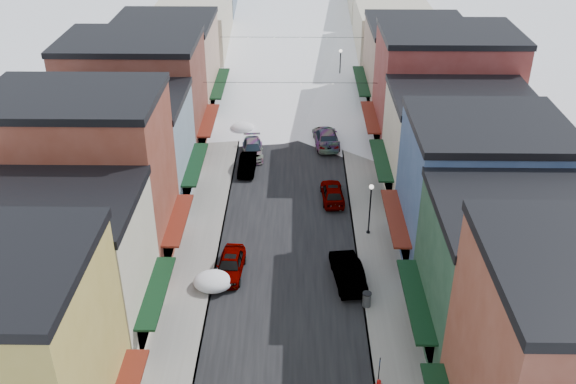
{
  "coord_description": "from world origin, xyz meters",
  "views": [
    {
      "loc": [
        0.6,
        -17.31,
        26.97
      ],
      "look_at": [
        0.0,
        25.13,
        2.85
      ],
      "focal_mm": 40.0,
      "sensor_mm": 36.0,
      "label": 1
    }
  ],
  "objects_px": {
    "car_green_sedan": "(348,271)",
    "trash_can": "(367,299)",
    "car_silver_sedan": "(230,265)",
    "streetlamp_near": "(370,203)",
    "car_dark_hatch": "(247,164)"
  },
  "relations": [
    {
      "from": "car_green_sedan",
      "to": "car_dark_hatch",
      "type": "bearing_deg",
      "value": -71.47
    },
    {
      "from": "car_silver_sedan",
      "to": "trash_can",
      "type": "distance_m",
      "value": 9.74
    },
    {
      "from": "car_dark_hatch",
      "to": "car_green_sedan",
      "type": "relative_size",
      "value": 0.82
    },
    {
      "from": "car_silver_sedan",
      "to": "car_green_sedan",
      "type": "bearing_deg",
      "value": -1.32
    },
    {
      "from": "car_dark_hatch",
      "to": "car_silver_sedan",
      "type": "bearing_deg",
      "value": -88.69
    },
    {
      "from": "car_silver_sedan",
      "to": "car_dark_hatch",
      "type": "bearing_deg",
      "value": 93.62
    },
    {
      "from": "trash_can",
      "to": "streetlamp_near",
      "type": "relative_size",
      "value": 0.24
    },
    {
      "from": "car_green_sedan",
      "to": "streetlamp_near",
      "type": "height_order",
      "value": "streetlamp_near"
    },
    {
      "from": "car_dark_hatch",
      "to": "streetlamp_near",
      "type": "distance_m",
      "value": 14.4
    },
    {
      "from": "car_silver_sedan",
      "to": "streetlamp_near",
      "type": "distance_m",
      "value": 11.42
    },
    {
      "from": "trash_can",
      "to": "car_silver_sedan",
      "type": "bearing_deg",
      "value": 158.9
    },
    {
      "from": "car_silver_sedan",
      "to": "streetlamp_near",
      "type": "relative_size",
      "value": 1.05
    },
    {
      "from": "car_dark_hatch",
      "to": "streetlamp_near",
      "type": "height_order",
      "value": "streetlamp_near"
    },
    {
      "from": "car_green_sedan",
      "to": "trash_can",
      "type": "height_order",
      "value": "car_green_sedan"
    },
    {
      "from": "trash_can",
      "to": "streetlamp_near",
      "type": "xyz_separation_m",
      "value": [
        0.93,
        8.58,
        2.11
      ]
    }
  ]
}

